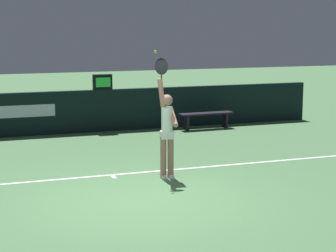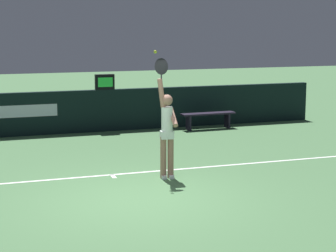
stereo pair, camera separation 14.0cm
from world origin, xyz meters
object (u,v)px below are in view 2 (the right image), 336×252
Objects in this scene: tennis_player at (167,129)px; tennis_ball at (155,52)px; courtside_bench_near at (208,117)px; speed_display at (105,82)px.

tennis_ball reaches higher than tennis_player.
speed_display is at bearing 167.31° from courtside_bench_near.
courtside_bench_near is at bearing -12.69° from speed_display.
tennis_ball is (-0.24, 0.01, 1.59)m from tennis_player.
speed_display is at bearing 89.25° from tennis_player.
speed_display is 0.23× the size of tennis_player.
speed_display is 3.34m from courtside_bench_near.
tennis_player is at bearing -1.59° from tennis_ball.
courtside_bench_near is (3.16, 5.29, -0.66)m from tennis_player.
tennis_ball reaches higher than speed_display.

